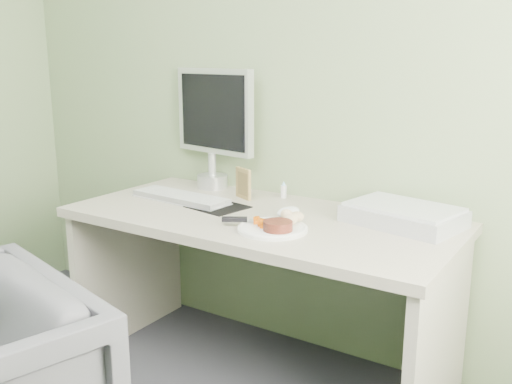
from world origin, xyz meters
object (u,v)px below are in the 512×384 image
Objects in this scene: desk at (259,257)px; plate at (273,229)px; monitor at (214,121)px; scanner at (403,216)px.

plate reaches higher than desk.
desk is 0.29m from plate.
desk is 0.76m from monitor.
monitor reaches higher than plate.
plate is at bearing -126.55° from scanner.
plate is 0.52m from scanner.
desk is at bearing -149.10° from scanner.
desk is at bearing -24.63° from monitor.
scanner is at bearing 19.33° from desk.
plate is at bearing -44.24° from desk.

